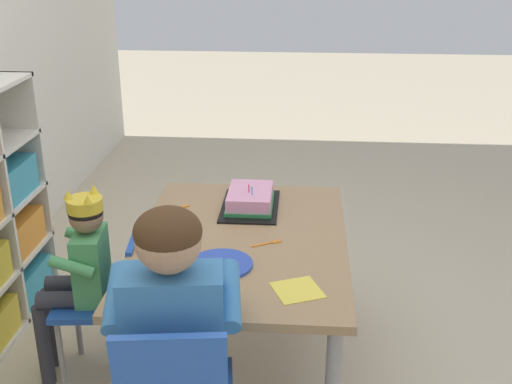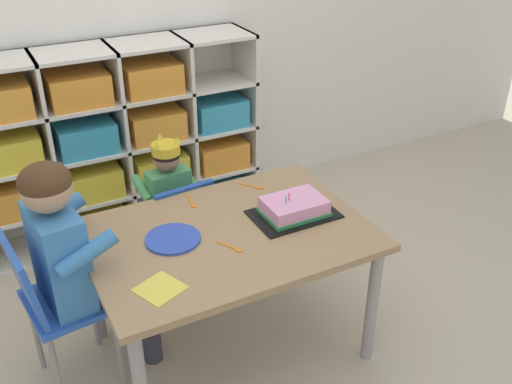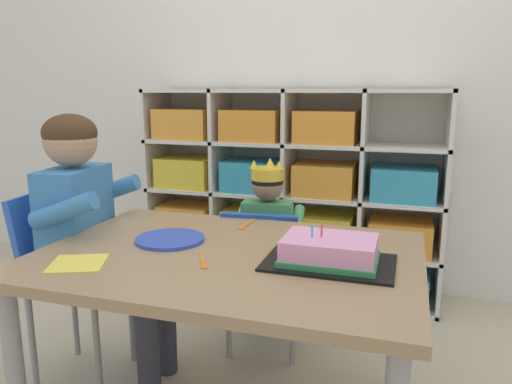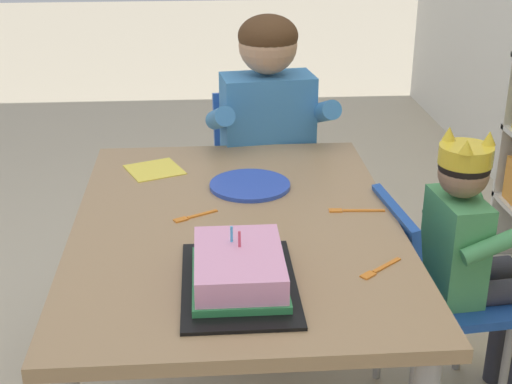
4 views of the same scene
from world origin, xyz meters
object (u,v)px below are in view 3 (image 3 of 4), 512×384
at_px(activity_table, 228,274).
at_px(classroom_chair_adult_side, 66,268).
at_px(adult_helper_seated, 92,221).
at_px(fork_by_napkin, 247,225).
at_px(fork_near_cake_tray, 332,232).
at_px(fork_scattered_mid_table, 203,262).
at_px(birthday_cake_on_tray, 329,253).
at_px(child_with_crown, 269,229).
at_px(classroom_chair_blue, 264,268).
at_px(paper_plate_stack, 170,239).

relative_size(activity_table, classroom_chair_adult_side, 1.55).
bearing_deg(adult_helper_seated, classroom_chair_adult_side, 90.00).
bearing_deg(activity_table, fork_by_napkin, 97.79).
bearing_deg(classroom_chair_adult_side, fork_near_cake_tray, -87.30).
bearing_deg(fork_by_napkin, fork_scattered_mid_table, -174.91).
height_order(classroom_chair_adult_side, fork_near_cake_tray, classroom_chair_adult_side).
relative_size(birthday_cake_on_tray, fork_scattered_mid_table, 3.19).
xyz_separation_m(activity_table, fork_near_cake_tray, (0.27, 0.30, 0.07)).
bearing_deg(fork_near_cake_tray, adult_helper_seated, 61.29).
distance_m(child_with_crown, fork_near_cake_tray, 0.48).
xyz_separation_m(classroom_chair_blue, fork_scattered_mid_table, (0.01, -0.64, 0.25)).
bearing_deg(classroom_chair_blue, adult_helper_seated, 28.82).
distance_m(adult_helper_seated, fork_by_napkin, 0.58).
bearing_deg(classroom_chair_adult_side, paper_plate_stack, -106.46).
relative_size(classroom_chair_adult_side, adult_helper_seated, 0.72).
xyz_separation_m(birthday_cake_on_tray, paper_plate_stack, (-0.54, 0.06, -0.03)).
distance_m(classroom_chair_blue, adult_helper_seated, 0.72).
height_order(adult_helper_seated, paper_plate_stack, adult_helper_seated).
bearing_deg(fork_by_napkin, classroom_chair_blue, 3.93).
bearing_deg(fork_by_napkin, paper_plate_stack, 149.00).
relative_size(classroom_chair_adult_side, paper_plate_stack, 3.29).
bearing_deg(child_with_crown, activity_table, 88.87).
height_order(activity_table, classroom_chair_adult_side, classroom_chair_adult_side).
bearing_deg(fork_near_cake_tray, birthday_cake_on_tray, 148.48).
xyz_separation_m(child_with_crown, birthday_cake_on_tray, (0.37, -0.65, 0.14)).
xyz_separation_m(fork_by_napkin, fork_near_cake_tray, (0.32, -0.00, 0.00)).
xyz_separation_m(adult_helper_seated, fork_near_cake_tray, (0.87, 0.16, -0.01)).
height_order(activity_table, fork_by_napkin, fork_by_napkin).
bearing_deg(adult_helper_seated, fork_near_cake_tray, -86.93).
relative_size(fork_scattered_mid_table, fork_near_cake_tray, 1.05).
bearing_deg(fork_near_cake_tray, child_with_crown, 5.07).
height_order(classroom_chair_blue, fork_near_cake_tray, classroom_chair_blue).
height_order(classroom_chair_blue, adult_helper_seated, adult_helper_seated).
xyz_separation_m(classroom_chair_adult_side, paper_plate_stack, (0.49, -0.08, 0.19)).
xyz_separation_m(fork_scattered_mid_table, fork_near_cake_tray, (0.31, 0.41, 0.00)).
xyz_separation_m(classroom_chair_blue, child_with_crown, (-0.01, 0.11, 0.14)).
bearing_deg(adult_helper_seated, activity_table, -110.85).
bearing_deg(fork_by_napkin, activity_table, -168.04).
height_order(activity_table, birthday_cake_on_tray, birthday_cake_on_tray).
distance_m(birthday_cake_on_tray, fork_scattered_mid_table, 0.37).
bearing_deg(fork_scattered_mid_table, child_with_crown, -27.19).
relative_size(activity_table, fork_by_napkin, 7.89).
relative_size(child_with_crown, classroom_chair_adult_side, 1.12).
bearing_deg(classroom_chair_adult_side, classroom_chair_blue, -66.69).
height_order(activity_table, fork_scattered_mid_table, fork_scattered_mid_table).
distance_m(classroom_chair_adult_side, fork_scattered_mid_table, 0.75).
bearing_deg(activity_table, classroom_chair_adult_side, 169.70).
distance_m(birthday_cake_on_tray, fork_near_cake_tray, 0.32).
xyz_separation_m(child_with_crown, fork_by_napkin, (0.01, -0.33, 0.11)).
relative_size(classroom_chair_blue, fork_scattered_mid_table, 5.62).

